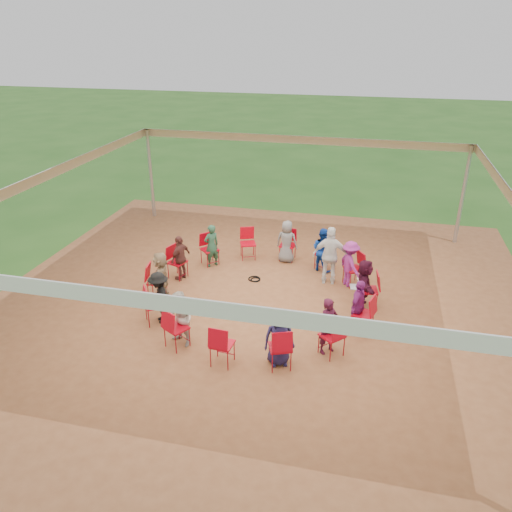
% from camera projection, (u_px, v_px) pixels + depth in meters
% --- Properties ---
extents(ground, '(80.00, 80.00, 0.00)m').
position_uv_depth(ground, '(261.00, 302.00, 12.08)').
color(ground, '#28571B').
rests_on(ground, ground).
extents(dirt_patch, '(13.00, 13.00, 0.00)m').
position_uv_depth(dirt_patch, '(261.00, 302.00, 12.07)').
color(dirt_patch, brown).
rests_on(dirt_patch, ground).
extents(tent, '(10.33, 10.33, 3.00)m').
position_uv_depth(tent, '(261.00, 209.00, 11.08)').
color(tent, '#B2B2B7').
rests_on(tent, ground).
extents(chair_0, '(0.50, 0.48, 0.90)m').
position_uv_depth(chair_0, '(369.00, 290.00, 11.69)').
color(chair_0, '#B90315').
rests_on(chair_0, ground).
extents(chair_1, '(0.60, 0.59, 0.90)m').
position_uv_depth(chair_1, '(354.00, 269.00, 12.70)').
color(chair_1, '#B90315').
rests_on(chair_1, ground).
extents(chair_2, '(0.58, 0.59, 0.90)m').
position_uv_depth(chair_2, '(325.00, 254.00, 13.56)').
color(chair_2, '#B90315').
rests_on(chair_2, ground).
extents(chair_3, '(0.45, 0.47, 0.90)m').
position_uv_depth(chair_3, '(288.00, 245.00, 14.08)').
color(chair_3, '#B90315').
rests_on(chair_3, ground).
extents(chair_4, '(0.55, 0.56, 0.90)m').
position_uv_depth(chair_4, '(248.00, 244.00, 14.17)').
color(chair_4, '#B90315').
rests_on(chair_4, ground).
extents(chair_5, '(0.61, 0.61, 0.90)m').
position_uv_depth(chair_5, '(210.00, 250.00, 13.81)').
color(chair_5, '#B90315').
rests_on(chair_5, ground).
extents(chair_6, '(0.54, 0.53, 0.90)m').
position_uv_depth(chair_6, '(177.00, 262.00, 13.06)').
color(chair_6, '#B90315').
rests_on(chair_6, ground).
extents(chair_7, '(0.50, 0.48, 0.90)m').
position_uv_depth(chair_7, '(157.00, 281.00, 12.09)').
color(chair_7, '#B90315').
rests_on(chair_7, ground).
extents(chair_8, '(0.60, 0.59, 0.90)m').
position_uv_depth(chair_8, '(155.00, 305.00, 11.07)').
color(chair_8, '#B90315').
rests_on(chair_8, ground).
extents(chair_9, '(0.58, 0.59, 0.90)m').
position_uv_depth(chair_9, '(177.00, 328.00, 10.22)').
color(chair_9, '#B90315').
rests_on(chair_9, ground).
extents(chair_10, '(0.45, 0.47, 0.90)m').
position_uv_depth(chair_10, '(222.00, 344.00, 9.70)').
color(chair_10, '#B90315').
rests_on(chair_10, ground).
extents(chair_11, '(0.55, 0.56, 0.90)m').
position_uv_depth(chair_11, '(280.00, 347.00, 9.61)').
color(chair_11, '#B90315').
rests_on(chair_11, ground).
extents(chair_12, '(0.61, 0.61, 0.90)m').
position_uv_depth(chair_12, '(332.00, 336.00, 9.97)').
color(chair_12, '#B90315').
rests_on(chair_12, ground).
extents(chair_13, '(0.54, 0.53, 0.90)m').
position_uv_depth(chair_13, '(363.00, 314.00, 10.71)').
color(chair_13, '#B90315').
rests_on(chair_13, ground).
extents(person_seated_0, '(0.58, 1.18, 1.21)m').
position_uv_depth(person_seated_0, '(364.00, 284.00, 11.63)').
color(person_seated_0, '#3D0D22').
rests_on(person_seated_0, ground).
extents(person_seated_1, '(0.76, 0.87, 1.21)m').
position_uv_depth(person_seated_1, '(350.00, 264.00, 12.59)').
color(person_seated_1, '#8E247C').
rests_on(person_seated_1, ground).
extents(person_seated_2, '(0.68, 0.59, 1.21)m').
position_uv_depth(person_seated_2, '(322.00, 250.00, 13.41)').
color(person_seated_2, '#0D3494').
rests_on(person_seated_2, ground).
extents(person_seated_3, '(0.62, 0.38, 1.21)m').
position_uv_depth(person_seated_3, '(287.00, 242.00, 13.91)').
color(person_seated_3, slate).
rests_on(person_seated_3, ground).
extents(person_seated_4, '(0.51, 0.52, 1.21)m').
position_uv_depth(person_seated_4, '(212.00, 246.00, 13.65)').
color(person_seated_4, '#255038').
rests_on(person_seated_4, ground).
extents(person_seated_5, '(0.56, 0.79, 1.21)m').
position_uv_depth(person_seated_5, '(181.00, 258.00, 12.94)').
color(person_seated_5, brown).
rests_on(person_seated_5, ground).
extents(person_seated_6, '(0.58, 1.18, 1.21)m').
position_uv_depth(person_seated_6, '(161.00, 276.00, 12.01)').
color(person_seated_6, '#A08561').
rests_on(person_seated_6, ground).
extents(person_seated_7, '(0.76, 0.87, 1.21)m').
position_uv_depth(person_seated_7, '(159.00, 297.00, 11.04)').
color(person_seated_7, black).
rests_on(person_seated_7, ground).
extents(person_seated_8, '(0.68, 0.59, 1.21)m').
position_uv_depth(person_seated_8, '(181.00, 319.00, 10.23)').
color(person_seated_8, '#B1A99D').
rests_on(person_seated_8, ground).
extents(person_seated_9, '(0.67, 0.53, 1.21)m').
position_uv_depth(person_seated_9, '(279.00, 337.00, 9.65)').
color(person_seated_9, '#1E183D').
rests_on(person_seated_9, ground).
extents(person_seated_10, '(0.51, 0.52, 1.21)m').
position_uv_depth(person_seated_10, '(328.00, 326.00, 9.99)').
color(person_seated_10, '#3D0D22').
rests_on(person_seated_10, ground).
extents(person_seated_11, '(0.56, 0.79, 1.21)m').
position_uv_depth(person_seated_11, '(358.00, 306.00, 10.70)').
color(person_seated_11, '#8E247C').
rests_on(person_seated_11, ground).
extents(standing_person, '(0.93, 0.52, 1.54)m').
position_uv_depth(standing_person, '(330.00, 256.00, 12.66)').
color(standing_person, silver).
rests_on(standing_person, ground).
extents(cable_coil, '(0.42, 0.42, 0.03)m').
position_uv_depth(cable_coil, '(255.00, 279.00, 13.12)').
color(cable_coil, black).
rests_on(cable_coil, ground).
extents(laptop, '(0.27, 0.32, 0.20)m').
position_uv_depth(laptop, '(357.00, 285.00, 11.66)').
color(laptop, '#B7B7BC').
rests_on(laptop, ground).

